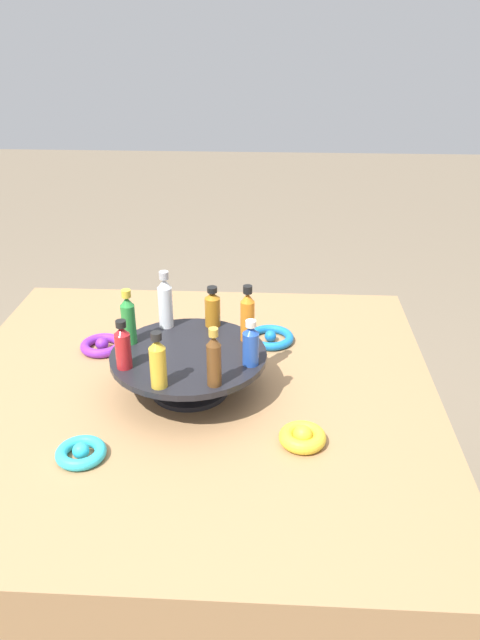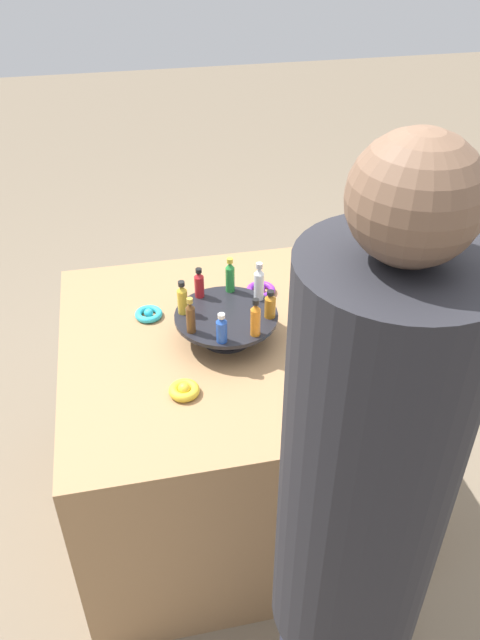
{
  "view_description": "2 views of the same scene",
  "coord_description": "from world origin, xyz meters",
  "views": [
    {
      "loc": [
        -0.16,
        1.04,
        1.39
      ],
      "look_at": [
        -0.1,
        -0.01,
        0.87
      ],
      "focal_mm": 35.0,
      "sensor_mm": 36.0,
      "label": 1
    },
    {
      "loc": [
        -1.45,
        0.26,
        1.85
      ],
      "look_at": [
        -0.14,
        -0.01,
        0.88
      ],
      "focal_mm": 35.0,
      "sensor_mm": 36.0,
      "label": 2
    }
  ],
  "objects": [
    {
      "name": "ground_plane",
      "position": [
        0.0,
        0.0,
        0.0
      ],
      "size": [
        12.0,
        12.0,
        0.0
      ],
      "primitive_type": "plane",
      "color": "#756651"
    },
    {
      "name": "party_table",
      "position": [
        0.0,
        0.0,
        0.36
      ],
      "size": [
        0.98,
        0.98,
        0.72
      ],
      "color": "#9E754C",
      "rests_on": "ground_plane"
    },
    {
      "name": "display_stand",
      "position": [
        0.0,
        0.0,
        0.78
      ],
      "size": [
        0.3,
        0.3,
        0.09
      ],
      "color": "black",
      "rests_on": "party_table"
    },
    {
      "name": "bottle_red",
      "position": [
        0.11,
        0.06,
        0.85
      ],
      "size": [
        0.03,
        0.03,
        0.1
      ],
      "color": "#B21E23",
      "rests_on": "display_stand"
    },
    {
      "name": "bottle_gold",
      "position": [
        0.04,
        0.12,
        0.85
      ],
      "size": [
        0.03,
        0.03,
        0.11
      ],
      "color": "gold",
      "rests_on": "display_stand"
    },
    {
      "name": "bottle_brown",
      "position": [
        -0.06,
        0.11,
        0.85
      ],
      "size": [
        0.03,
        0.03,
        0.11
      ],
      "color": "brown",
      "rests_on": "display_stand"
    },
    {
      "name": "bottle_blue",
      "position": [
        -0.12,
        0.04,
        0.84
      ],
      "size": [
        0.03,
        0.03,
        0.09
      ],
      "color": "#234CAD",
      "rests_on": "display_stand"
    },
    {
      "name": "bottle_orange",
      "position": [
        -0.11,
        -0.06,
        0.86
      ],
      "size": [
        0.03,
        0.03,
        0.12
      ],
      "color": "orange",
      "rests_on": "display_stand"
    },
    {
      "name": "bottle_amber",
      "position": [
        -0.04,
        -0.12,
        0.84
      ],
      "size": [
        0.03,
        0.03,
        0.09
      ],
      "color": "#AD6B19",
      "rests_on": "display_stand"
    },
    {
      "name": "bottle_clear",
      "position": [
        0.06,
        -0.11,
        0.86
      ],
      "size": [
        0.03,
        0.03,
        0.12
      ],
      "color": "silver",
      "rests_on": "display_stand"
    },
    {
      "name": "bottle_green",
      "position": [
        0.12,
        -0.04,
        0.85
      ],
      "size": [
        0.03,
        0.03,
        0.11
      ],
      "color": "#288438",
      "rests_on": "display_stand"
    },
    {
      "name": "ribbon_bow_blue",
      "position": [
        -0.16,
        -0.22,
        0.73
      ],
      "size": [
        0.11,
        0.11,
        0.03
      ],
      "color": "blue",
      "rests_on": "party_table"
    },
    {
      "name": "ribbon_bow_purple",
      "position": [
        0.22,
        -0.16,
        0.73
      ],
      "size": [
        0.1,
        0.1,
        0.03
      ],
      "color": "purple",
      "rests_on": "party_table"
    },
    {
      "name": "ribbon_bow_teal",
      "position": [
        0.16,
        0.22,
        0.73
      ],
      "size": [
        0.09,
        0.09,
        0.03
      ],
      "color": "#2DB7CC",
      "rests_on": "party_table"
    },
    {
      "name": "ribbon_bow_gold",
      "position": [
        -0.22,
        0.16,
        0.73
      ],
      "size": [
        0.08,
        0.08,
        0.03
      ],
      "color": "gold",
      "rests_on": "party_table"
    }
  ]
}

